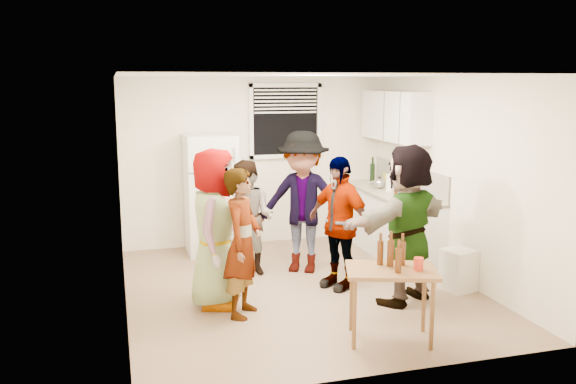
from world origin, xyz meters
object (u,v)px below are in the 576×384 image
object	(u,v)px
blue_cup	(402,200)
red_cup	(418,270)
kettle	(379,188)
wine_bottle	(372,183)
guest_back_left	(249,273)
guest_black	(338,287)
serving_table	(389,340)
guest_grey	(216,305)
guest_orange	(405,301)
guest_stripe	(244,314)
refrigerator	(211,194)
guest_back_right	(302,271)
beer_bottle_table	(390,266)
beer_bottle_counter	(396,196)
trash_bin	(458,270)

from	to	relation	value
blue_cup	red_cup	bearing A→B (deg)	-112.67
red_cup	kettle	bearing A→B (deg)	71.92
wine_bottle	guest_back_left	world-z (taller)	wine_bottle
wine_bottle	guest_black	distance (m)	2.52
wine_bottle	serving_table	world-z (taller)	wine_bottle
guest_grey	guest_black	xyz separation A→B (m)	(1.50, 0.18, 0.00)
guest_orange	guest_stripe	bearing A→B (deg)	-29.60
kettle	red_cup	distance (m)	3.32
guest_orange	wine_bottle	bearing A→B (deg)	-131.97
refrigerator	guest_back_right	size ratio (longest dim) A/B	0.93
refrigerator	guest_grey	bearing A→B (deg)	-97.80
guest_grey	serving_table	bearing A→B (deg)	-112.68
guest_back_left	guest_orange	size ratio (longest dim) A/B	0.82
red_cup	guest_back_left	size ratio (longest dim) A/B	0.08
guest_orange	beer_bottle_table	bearing A→B (deg)	28.00
red_cup	guest_stripe	world-z (taller)	red_cup
blue_cup	guest_back_left	bearing A→B (deg)	172.53
kettle	beer_bottle_counter	world-z (taller)	beer_bottle_counter
serving_table	guest_grey	bearing A→B (deg)	136.21
kettle	wine_bottle	distance (m)	0.50
wine_bottle	beer_bottle_counter	xyz separation A→B (m)	(-0.15, -1.14, 0.00)
wine_bottle	guest_black	xyz separation A→B (m)	(-1.29, -1.96, -0.90)
serving_table	guest_orange	world-z (taller)	serving_table
red_cup	refrigerator	bearing A→B (deg)	110.79
refrigerator	blue_cup	bearing A→B (deg)	-30.96
kettle	trash_bin	xyz separation A→B (m)	(0.14, -1.96, -0.65)
trash_bin	guest_stripe	distance (m)	2.62
red_cup	guest_black	distance (m)	1.83
guest_stripe	guest_back_left	world-z (taller)	guest_back_left
beer_bottle_counter	red_cup	distance (m)	2.70
kettle	wine_bottle	size ratio (longest dim) A/B	0.77
guest_orange	refrigerator	bearing A→B (deg)	-82.05
beer_bottle_counter	guest_stripe	distance (m)	2.92
wine_bottle	beer_bottle_table	distance (m)	3.70
beer_bottle_counter	red_cup	world-z (taller)	beer_bottle_counter
blue_cup	guest_black	distance (m)	1.52
guest_stripe	guest_back_right	bearing A→B (deg)	-8.89
guest_back_right	refrigerator	bearing A→B (deg)	159.24
kettle	guest_back_right	bearing A→B (deg)	-137.87
guest_grey	guest_back_right	distance (m)	1.58
blue_cup	beer_bottle_table	distance (m)	2.34
beer_bottle_counter	guest_orange	xyz separation A→B (m)	(-0.58, -1.48, -0.90)
kettle	guest_black	xyz separation A→B (m)	(-1.19, -1.47, -0.90)
serving_table	red_cup	size ratio (longest dim) A/B	6.96
kettle	red_cup	bearing A→B (deg)	-93.82
red_cup	beer_bottle_counter	bearing A→B (deg)	68.67
beer_bottle_counter	guest_orange	world-z (taller)	beer_bottle_counter
red_cup	trash_bin	bearing A→B (deg)	45.35
kettle	guest_grey	world-z (taller)	kettle
beer_bottle_table	guest_orange	bearing A→B (deg)	54.39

